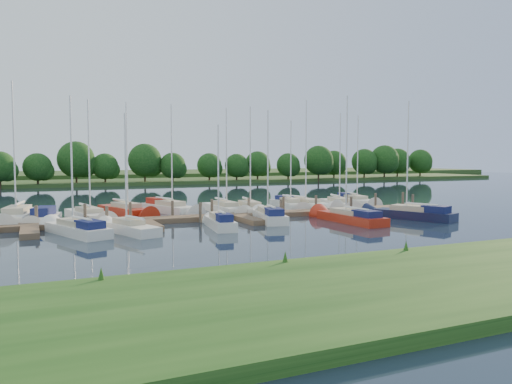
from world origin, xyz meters
name	(u,v)px	position (x,y,z in m)	size (l,w,h in m)	color
ground	(279,231)	(0.00, 0.00, 0.00)	(260.00, 260.00, 0.00)	#1B2736
near_bank	(453,277)	(0.00, -16.00, 0.25)	(90.00, 10.00, 0.50)	#164012
dock	(239,217)	(0.00, 7.31, 0.20)	(40.00, 6.00, 0.40)	brown
mooring_pilings	(234,211)	(0.00, 8.43, 0.60)	(38.24, 2.84, 2.00)	#473D33
far_shore	(116,181)	(0.00, 75.00, 0.30)	(180.00, 30.00, 0.60)	#253E18
distant_hill	(101,175)	(0.00, 100.00, 0.70)	(220.00, 40.00, 1.40)	#385826
treeline	(142,163)	(2.73, 61.46, 4.07)	(144.96, 9.50, 8.19)	#38281C
sailboat_n_0	(17,219)	(-16.95, 12.96, 0.28)	(3.49, 9.17, 11.65)	white
motorboat	(43,219)	(-15.07, 11.39, 0.34)	(2.92, 5.69, 1.58)	white
sailboat_n_2	(90,216)	(-11.48, 12.26, 0.27)	(3.33, 8.20, 10.27)	white
sailboat_n_3	(127,212)	(-8.08, 14.40, 0.28)	(3.95, 8.20, 10.47)	#AA210F
sailboat_n_4	(170,209)	(-4.07, 14.57, 0.33)	(3.97, 8.14, 10.45)	white
sailboat_n_5	(226,210)	(0.73, 12.49, 0.27)	(2.19, 7.94, 10.12)	white
sailboat_n_6	(250,210)	(2.53, 10.97, 0.28)	(2.80, 8.01, 10.22)	white
sailboat_n_7	(290,206)	(8.06, 13.46, 0.27)	(2.65, 7.24, 9.23)	white
sailboat_n_8	(303,205)	(9.56, 13.38, 0.31)	(3.80, 9.13, 11.36)	white
sailboat_n_9	(339,205)	(12.94, 11.95, 0.27)	(3.46, 7.92, 10.03)	white
sailboat_n_10	(355,201)	(16.94, 14.67, 0.31)	(2.79, 8.03, 10.07)	white
sailboat_s_0	(76,230)	(-13.16, 4.06, 0.32)	(3.94, 7.50, 9.66)	white
sailboat_s_1	(128,229)	(-9.83, 3.33, 0.27)	(3.25, 6.60, 8.54)	white
sailboat_s_2	(220,224)	(-3.28, 3.09, 0.33)	(2.11, 6.07, 7.98)	white
sailboat_s_3	(269,217)	(1.77, 5.28, 0.33)	(3.07, 7.33, 9.42)	white
sailboat_s_4	(349,218)	(7.34, 2.04, 0.32)	(2.17, 8.25, 10.47)	#AA210F
sailboat_s_5	(411,215)	(13.28, 1.56, 0.33)	(4.29, 7.91, 10.29)	#0F1834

